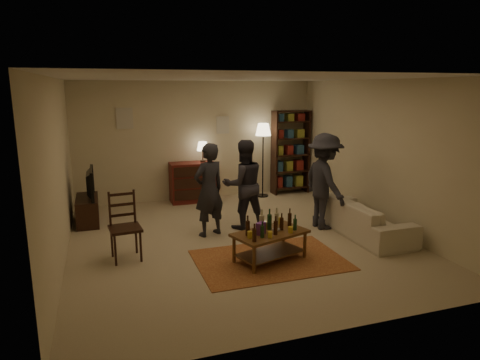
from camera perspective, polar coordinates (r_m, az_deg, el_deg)
name	(u,v)px	position (r m, az deg, el deg)	size (l,w,h in m)	color
floor	(238,240)	(7.40, -0.25, -7.95)	(6.00, 6.00, 0.00)	#C6B793
room_shell	(169,121)	(9.72, -9.47, 7.73)	(6.00, 6.00, 6.00)	beige
rug	(270,260)	(6.58, 3.98, -10.58)	(2.20, 1.50, 0.01)	brown
coffee_table	(270,235)	(6.44, 3.99, -7.35)	(1.23, 0.91, 0.79)	brown
dining_chair	(124,223)	(6.70, -15.18, -5.55)	(0.50, 0.50, 1.05)	#311A10
tv_stand	(87,203)	(8.68, -19.68, -2.96)	(0.40, 1.00, 1.06)	#311A10
dresser	(193,181)	(9.74, -6.30, -0.14)	(1.00, 0.50, 1.36)	maroon
bookshelf	(290,151)	(10.47, 6.73, 3.83)	(0.90, 0.34, 2.02)	#311A10
floor_lamp	(263,135)	(9.99, 3.11, 6.06)	(0.36, 0.36, 1.74)	black
sofa	(363,217)	(7.90, 16.09, -4.79)	(2.08, 0.81, 0.61)	beige
person_left	(209,190)	(7.42, -4.16, -1.33)	(0.60, 0.39, 1.64)	#24252B
person_right	(244,184)	(7.80, 0.48, -0.59)	(0.80, 0.62, 1.64)	#2B2A32
person_by_sofa	(324,181)	(7.94, 11.20, -0.19)	(1.13, 0.65, 1.75)	#27282F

